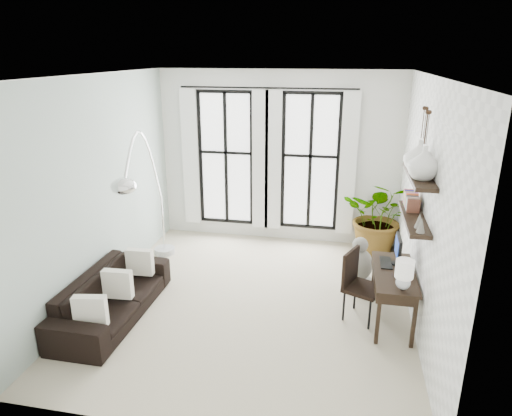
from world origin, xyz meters
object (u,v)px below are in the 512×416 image
(desk, at_px, (394,276))
(arc_lamp, at_px, (143,165))
(plant, at_px, (380,217))
(buddha, at_px, (359,267))
(desk_chair, at_px, (358,281))
(sofa, at_px, (112,296))

(desk, xyz_separation_m, arc_lamp, (-3.65, 0.51, 1.20))
(plant, height_order, buddha, plant)
(plant, height_order, arc_lamp, arc_lamp)
(desk, bearing_deg, buddha, 114.98)
(arc_lamp, bearing_deg, buddha, 6.86)
(desk_chair, bearing_deg, plant, 103.85)
(plant, relative_size, buddha, 1.65)
(plant, bearing_deg, buddha, -104.65)
(sofa, height_order, buddha, buddha)
(desk, relative_size, buddha, 1.48)
(desk_chair, distance_m, buddha, 0.86)
(plant, xyz_separation_m, buddha, (-0.37, -1.43, -0.34))
(plant, relative_size, arc_lamp, 0.57)
(plant, distance_m, arc_lamp, 4.20)
(plant, xyz_separation_m, arc_lamp, (-3.60, -1.81, 1.20))
(sofa, bearing_deg, desk, -81.01)
(plant, relative_size, desk, 1.11)
(sofa, height_order, desk, desk)
(arc_lamp, bearing_deg, desk_chair, -7.98)
(desk, relative_size, arc_lamp, 0.51)
(desk, bearing_deg, plant, 91.16)
(desk_chair, xyz_separation_m, buddha, (0.04, 0.83, -0.20))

